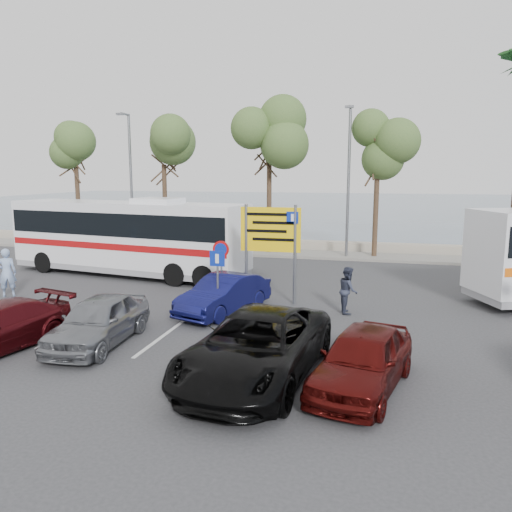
% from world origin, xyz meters
% --- Properties ---
extents(ground, '(120.00, 120.00, 0.00)m').
position_xyz_m(ground, '(0.00, 0.00, 0.00)').
color(ground, '#323234').
rests_on(ground, ground).
extents(kerb_strip, '(44.00, 2.40, 0.15)m').
position_xyz_m(kerb_strip, '(0.00, 14.00, 0.07)').
color(kerb_strip, gray).
rests_on(kerb_strip, ground).
extents(seawall, '(48.00, 0.80, 0.60)m').
position_xyz_m(seawall, '(0.00, 16.00, 0.30)').
color(seawall, tan).
rests_on(seawall, ground).
extents(sea, '(140.00, 140.00, 0.00)m').
position_xyz_m(sea, '(0.00, 60.00, 0.01)').
color(sea, '#425869').
rests_on(sea, ground).
extents(tree_far_left, '(3.20, 3.20, 7.60)m').
position_xyz_m(tree_far_left, '(-14.00, 14.00, 6.33)').
color(tree_far_left, '#382619').
rests_on(tree_far_left, kerb_strip).
extents(tree_left, '(3.20, 3.20, 7.20)m').
position_xyz_m(tree_left, '(-8.00, 14.00, 6.00)').
color(tree_left, '#382619').
rests_on(tree_left, kerb_strip).
extents(tree_mid, '(3.20, 3.20, 8.00)m').
position_xyz_m(tree_mid, '(-1.50, 14.00, 6.65)').
color(tree_mid, '#382619').
rests_on(tree_mid, kerb_strip).
extents(tree_right, '(3.20, 3.20, 7.40)m').
position_xyz_m(tree_right, '(4.50, 14.00, 6.17)').
color(tree_right, '#382619').
rests_on(tree_right, kerb_strip).
extents(street_lamp_left, '(0.45, 1.15, 8.01)m').
position_xyz_m(street_lamp_left, '(-10.00, 13.52, 4.60)').
color(street_lamp_left, slate).
rests_on(street_lamp_left, kerb_strip).
extents(street_lamp_right, '(0.45, 1.15, 8.01)m').
position_xyz_m(street_lamp_right, '(3.00, 13.52, 4.60)').
color(street_lamp_right, slate).
rests_on(street_lamp_right, kerb_strip).
extents(direction_sign, '(2.20, 0.12, 3.60)m').
position_xyz_m(direction_sign, '(1.00, 3.20, 2.43)').
color(direction_sign, slate).
rests_on(direction_sign, ground).
extents(sign_no_stop, '(0.60, 0.08, 2.35)m').
position_xyz_m(sign_no_stop, '(-0.60, 2.38, 1.58)').
color(sign_no_stop, slate).
rests_on(sign_no_stop, ground).
extents(sign_parking, '(0.50, 0.07, 2.25)m').
position_xyz_m(sign_parking, '(-0.20, 0.79, 1.47)').
color(sign_parking, slate).
rests_on(sign_parking, ground).
extents(lane_markings, '(12.02, 4.20, 0.01)m').
position_xyz_m(lane_markings, '(-1.14, -1.00, 0.00)').
color(lane_markings, silver).
rests_on(lane_markings, ground).
extents(coach_bus_left, '(11.83, 4.26, 3.61)m').
position_xyz_m(coach_bus_left, '(-6.50, 6.50, 1.67)').
color(coach_bus_left, white).
rests_on(coach_bus_left, ground).
extents(car_silver_a, '(1.83, 4.09, 1.36)m').
position_xyz_m(car_silver_a, '(-2.62, -2.34, 0.68)').
color(car_silver_a, slate).
rests_on(car_silver_a, ground).
extents(car_blue, '(2.53, 4.19, 1.30)m').
position_xyz_m(car_blue, '(-0.22, 1.50, 0.65)').
color(car_blue, '#10124E').
rests_on(car_blue, ground).
extents(car_red, '(2.51, 4.27, 1.36)m').
position_xyz_m(car_red, '(4.58, -3.50, 0.68)').
color(car_red, '#480C0A').
rests_on(car_red, ground).
extents(suv_black, '(3.08, 5.71, 1.52)m').
position_xyz_m(suv_black, '(2.18, -3.50, 0.76)').
color(suv_black, black).
rests_on(suv_black, ground).
extents(pedestrian_near, '(0.82, 0.75, 1.87)m').
position_xyz_m(pedestrian_near, '(-9.00, 1.65, 0.94)').
color(pedestrian_near, '#90A8D2').
rests_on(pedestrian_near, ground).
extents(pedestrian_far, '(0.74, 0.87, 1.59)m').
position_xyz_m(pedestrian_far, '(3.84, 2.55, 0.79)').
color(pedestrian_far, '#2D3244').
rests_on(pedestrian_far, ground).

